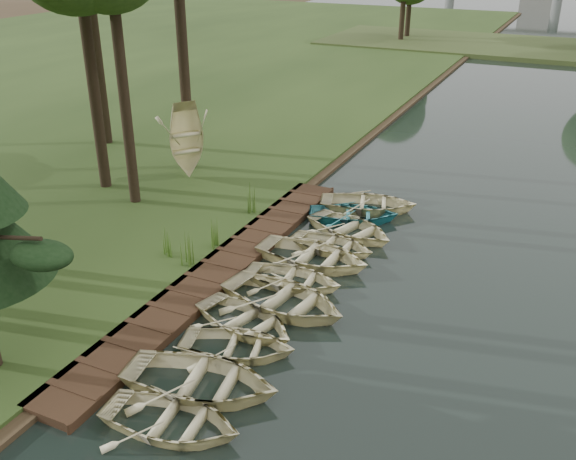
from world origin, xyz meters
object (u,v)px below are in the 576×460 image
at_px(boardwalk, 222,269).
at_px(rowboat_1, 201,377).
at_px(rowboat_2, 238,343).
at_px(rowboat_0, 171,418).
at_px(stored_rowboat, 188,170).

bearing_deg(boardwalk, rowboat_1, -64.25).
xyz_separation_m(rowboat_1, rowboat_2, (0.05, 1.74, -0.09)).
xyz_separation_m(boardwalk, rowboat_0, (2.76, -6.91, 0.24)).
xyz_separation_m(boardwalk, rowboat_1, (2.64, -5.48, 0.31)).
relative_size(boardwalk, stored_rowboat, 4.68).
distance_m(rowboat_1, rowboat_2, 1.74).
bearing_deg(boardwalk, rowboat_0, -68.22).
xyz_separation_m(rowboat_0, rowboat_1, (-0.12, 1.43, 0.06)).
xyz_separation_m(rowboat_2, stored_rowboat, (-8.29, 10.28, 0.28)).
distance_m(rowboat_0, rowboat_2, 3.17).
height_order(rowboat_0, rowboat_2, rowboat_0).
bearing_deg(boardwalk, rowboat_2, -54.25).
bearing_deg(rowboat_1, rowboat_2, -10.52).
height_order(rowboat_2, stored_rowboat, stored_rowboat).
bearing_deg(rowboat_1, boardwalk, 16.81).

